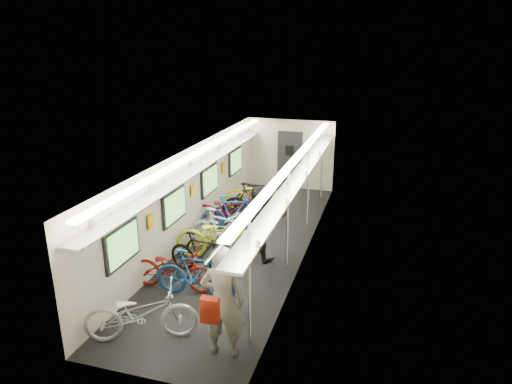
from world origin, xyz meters
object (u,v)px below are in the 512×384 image
Objects in this scene: bicycle_1 at (195,274)px; passenger_mid at (258,223)px; passenger_near at (223,301)px; backpack at (210,310)px; bicycle_0 at (141,313)px.

bicycle_1 is 0.95× the size of passenger_mid.
passenger_mid is (-0.43, 3.51, -0.07)m from passenger_near.
backpack reaches higher than bicycle_1.
passenger_mid is at bearing -38.82° from bicycle_0.
bicycle_1 is (0.33, 1.52, 0.00)m from bicycle_0.
bicycle_0 is 1.08× the size of passenger_mid.
passenger_near is at bearing 115.76° from passenger_mid.
bicycle_1 is 2.20m from passenger_mid.
passenger_mid is at bearing 94.08° from backpack.
passenger_near is at bearing -110.64° from bicycle_0.
passenger_near is 5.09× the size of backpack.
passenger_near reaches higher than backpack.
bicycle_1 is 2.64m from backpack.
bicycle_0 is 1.54m from passenger_near.
bicycle_0 is at bearing 153.27° from backpack.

